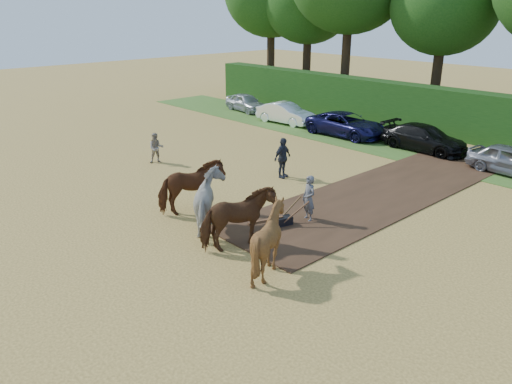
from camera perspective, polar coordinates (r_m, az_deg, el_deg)
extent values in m
plane|color=gold|center=(19.02, -1.06, -3.71)|extent=(120.00, 120.00, 0.00)
cube|color=#472D1C|center=(23.11, 14.61, 0.13)|extent=(4.50, 17.00, 0.05)
cube|color=#38601E|center=(29.64, 19.74, 4.00)|extent=(50.00, 5.00, 0.03)
cube|color=#14380F|center=(33.27, 23.81, 7.80)|extent=(46.00, 1.60, 3.00)
imported|color=#C3B799|center=(26.84, -11.33, 4.95)|extent=(0.91, 0.98, 1.61)
imported|color=#262A33|center=(23.97, 3.05, 3.91)|extent=(0.61, 1.20, 1.96)
imported|color=#5B2D16|center=(19.85, -7.43, 0.54)|extent=(1.80, 2.78, 2.17)
imported|color=beige|center=(18.27, -4.96, -1.14)|extent=(2.56, 2.34, 2.17)
imported|color=#55371B|center=(16.75, -2.03, -3.13)|extent=(1.80, 2.78, 2.17)
imported|color=brown|center=(15.31, 1.48, -5.49)|extent=(2.21, 2.36, 2.17)
cube|color=black|center=(18.79, 2.78, -3.45)|extent=(0.59, 0.99, 0.36)
cube|color=brown|center=(18.44, 1.12, -3.29)|extent=(0.48, 1.42, 0.10)
cylinder|color=brown|center=(19.09, 3.94, -1.82)|extent=(0.19, 1.05, 0.76)
cylinder|color=brown|center=(18.73, 4.66, -2.28)|extent=(0.47, 0.99, 0.76)
imported|color=gray|center=(19.12, 6.04, -0.76)|extent=(0.75, 0.59, 1.81)
imported|color=#A8ACAF|center=(40.01, -1.14, 10.19)|extent=(4.23, 2.08, 1.39)
imported|color=white|center=(35.72, 3.40, 8.97)|extent=(4.50, 1.91, 1.44)
imported|color=#151440|center=(32.56, 10.29, 7.59)|extent=(5.39, 2.58, 1.48)
imported|color=black|center=(30.24, 18.72, 5.85)|extent=(5.09, 2.17, 1.46)
imported|color=gray|center=(27.46, 27.25, 3.22)|extent=(4.35, 2.00, 1.44)
cylinder|color=#382616|center=(47.64, 1.69, 14.53)|extent=(0.70, 0.70, 5.85)
cylinder|color=#382616|center=(45.26, 5.78, 13.85)|extent=(0.70, 0.70, 5.40)
ellipsoid|color=#163F11|center=(44.98, 6.05, 20.98)|extent=(7.80, 7.80, 7.18)
cylinder|color=#382616|center=(41.25, 10.15, 13.80)|extent=(0.70, 0.70, 6.53)
cylinder|color=#382616|center=(38.80, 19.82, 11.54)|extent=(0.70, 0.70, 5.17)
ellipsoid|color=#163F11|center=(38.46, 20.82, 19.42)|extent=(7.40, 7.40, 6.81)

